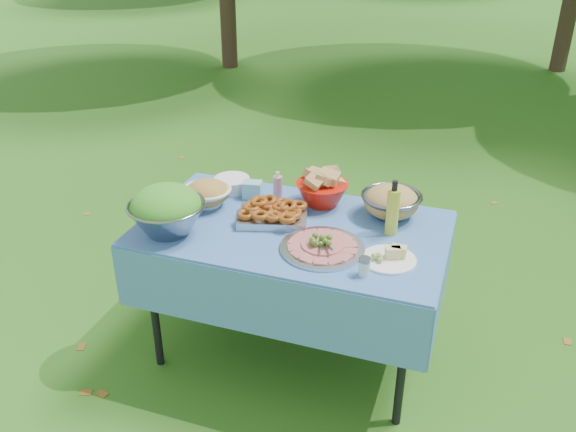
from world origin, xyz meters
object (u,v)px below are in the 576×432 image
object	(u,v)px
plate_stack	(232,184)
bread_bowl	(322,188)
oil_bottle	(393,208)
picnic_table	(292,292)
salad_bowl	(166,210)
charcuterie_platter	(323,241)
pasta_bowl_steel	(391,201)

from	to	relation	value
plate_stack	bread_bowl	world-z (taller)	bread_bowl
oil_bottle	picnic_table	bearing A→B (deg)	-168.39
salad_bowl	oil_bottle	xyz separation A→B (m)	(1.00, 0.33, 0.02)
bread_bowl	charcuterie_platter	bearing A→B (deg)	-73.34
plate_stack	oil_bottle	world-z (taller)	oil_bottle
oil_bottle	charcuterie_platter	bearing A→B (deg)	-136.78
plate_stack	charcuterie_platter	xyz separation A→B (m)	(0.64, -0.44, 0.01)
bread_bowl	picnic_table	bearing A→B (deg)	-102.37
salad_bowl	charcuterie_platter	world-z (taller)	salad_bowl
bread_bowl	pasta_bowl_steel	distance (m)	0.36
picnic_table	plate_stack	bearing A→B (deg)	146.91
pasta_bowl_steel	oil_bottle	bearing A→B (deg)	-78.61
plate_stack	picnic_table	bearing A→B (deg)	-33.09
plate_stack	bread_bowl	bearing A→B (deg)	-0.34
plate_stack	oil_bottle	bearing A→B (deg)	-12.19
salad_bowl	pasta_bowl_steel	size ratio (longest dim) A/B	1.22
charcuterie_platter	salad_bowl	bearing A→B (deg)	-173.29
plate_stack	charcuterie_platter	size ratio (longest dim) A/B	0.50
plate_stack	pasta_bowl_steel	bearing A→B (deg)	-1.06
picnic_table	pasta_bowl_steel	distance (m)	0.68
salad_bowl	pasta_bowl_steel	bearing A→B (deg)	28.09
salad_bowl	bread_bowl	world-z (taller)	salad_bowl
plate_stack	pasta_bowl_steel	distance (m)	0.87
picnic_table	charcuterie_platter	world-z (taller)	charcuterie_platter
salad_bowl	plate_stack	xyz separation A→B (m)	(0.10, 0.53, -0.08)
picnic_table	plate_stack	distance (m)	0.67
plate_stack	charcuterie_platter	bearing A→B (deg)	-34.78
pasta_bowl_steel	charcuterie_platter	size ratio (longest dim) A/B	0.76
picnic_table	pasta_bowl_steel	xyz separation A→B (m)	(0.42, 0.27, 0.46)
salad_bowl	oil_bottle	size ratio (longest dim) A/B	1.33
pasta_bowl_steel	charcuterie_platter	xyz separation A→B (m)	(-0.23, -0.43, -0.03)
salad_bowl	oil_bottle	distance (m)	1.05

